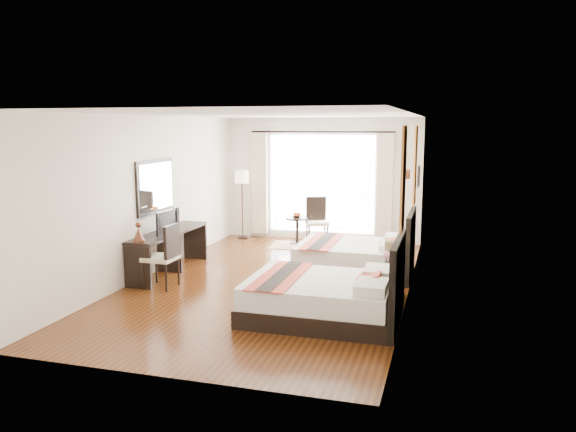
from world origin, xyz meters
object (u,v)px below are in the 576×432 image
(console_desk, at_px, (169,252))
(table_lamp, at_px, (392,249))
(floor_lamp, at_px, (242,181))
(window_chair, at_px, (317,230))
(bed_far, at_px, (358,256))
(fruit_bowl, at_px, (297,216))
(desk_chair, at_px, (162,268))
(nightstand, at_px, (389,283))
(bed_near, at_px, (327,297))
(side_table, at_px, (297,231))
(vase, at_px, (386,264))
(television, at_px, (164,221))

(console_desk, bearing_deg, table_lamp, -4.95)
(floor_lamp, relative_size, window_chair, 1.52)
(bed_far, xyz_separation_m, console_desk, (-3.27, -0.92, 0.08))
(console_desk, xyz_separation_m, window_chair, (2.01, 3.11, -0.06))
(floor_lamp, bearing_deg, fruit_bowl, -10.84)
(desk_chair, bearing_deg, nightstand, -172.61)
(fruit_bowl, height_order, window_chair, window_chair)
(bed_near, relative_size, side_table, 3.51)
(desk_chair, height_order, side_table, desk_chair)
(fruit_bowl, distance_m, window_chair, 0.55)
(console_desk, bearing_deg, fruit_bowl, 62.59)
(bed_far, distance_m, fruit_bowl, 2.72)
(table_lamp, relative_size, window_chair, 0.35)
(floor_lamp, bearing_deg, bed_near, -57.80)
(bed_near, distance_m, nightstand, 1.33)
(bed_far, height_order, window_chair, bed_far)
(table_lamp, height_order, floor_lamp, floor_lamp)
(side_table, xyz_separation_m, window_chair, (0.43, 0.10, 0.02))
(nightstand, xyz_separation_m, console_desk, (-3.97, 0.50, 0.12))
(floor_lamp, bearing_deg, nightstand, -44.83)
(nightstand, bearing_deg, desk_chair, -173.63)
(side_table, height_order, fruit_bowl, fruit_bowl)
(vase, distance_m, television, 3.95)
(window_chair, bearing_deg, television, -52.20)
(floor_lamp, distance_m, side_table, 1.77)
(bed_near, distance_m, floor_lamp, 5.87)
(nightstand, height_order, side_table, side_table)
(bed_far, relative_size, vase, 13.92)
(television, bearing_deg, console_desk, 10.49)
(fruit_bowl, bearing_deg, console_desk, -117.41)
(bed_near, height_order, fruit_bowl, bed_near)
(bed_far, relative_size, table_lamp, 5.54)
(desk_chair, relative_size, window_chair, 1.01)
(console_desk, distance_m, floor_lamp, 3.42)
(nightstand, relative_size, window_chair, 0.51)
(nightstand, height_order, desk_chair, desk_chair)
(nightstand, height_order, fruit_bowl, fruit_bowl)
(bed_near, relative_size, nightstand, 3.96)
(bed_near, height_order, television, bed_near)
(vase, height_order, side_table, vase)
(television, relative_size, fruit_bowl, 3.47)
(bed_near, bearing_deg, console_desk, 153.66)
(television, bearing_deg, fruit_bowl, -21.94)
(vase, height_order, desk_chair, desk_chair)
(nightstand, relative_size, fruit_bowl, 2.58)
(bed_far, relative_size, side_table, 3.43)
(fruit_bowl, bearing_deg, vase, -56.70)
(nightstand, bearing_deg, side_table, 124.32)
(console_desk, distance_m, window_chair, 3.70)
(console_desk, xyz_separation_m, side_table, (1.58, 3.01, -0.08))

